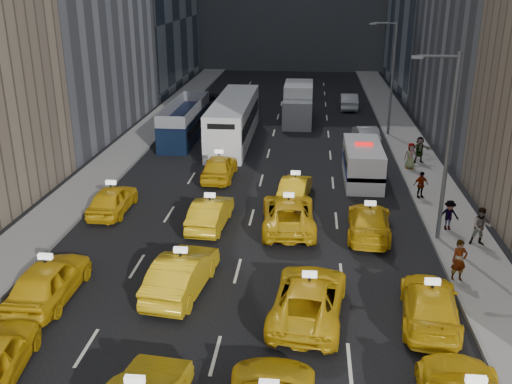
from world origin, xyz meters
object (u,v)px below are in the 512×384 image
Objects in this scene: box_truck at (298,104)px; pedestrian_0 at (459,260)px; city_bus at (234,120)px; double_decker at (185,121)px; nypd_van at (363,164)px.

box_truck is 4.11× the size of pedestrian_0.
pedestrian_0 is (12.21, -21.37, -0.60)m from city_bus.
city_bus is at bearing -130.42° from box_truck.
city_bus is at bearing -10.00° from double_decker.
box_truck is at bearing 52.39° from city_bus.
city_bus is at bearing 108.62° from pedestrian_0.
pedestrian_0 is at bearing -57.14° from double_decker.
city_bus is 1.75× the size of box_truck.
box_truck is at bearing 32.56° from double_decker.
city_bus is (3.98, -0.44, 0.24)m from double_decker.
double_decker is at bearing 171.06° from city_bus.
nypd_van is 3.31× the size of pedestrian_0.
city_bus is at bearing 131.79° from nypd_van.
nypd_van is at bearing -38.08° from double_decker.
box_truck reaches higher than double_decker.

